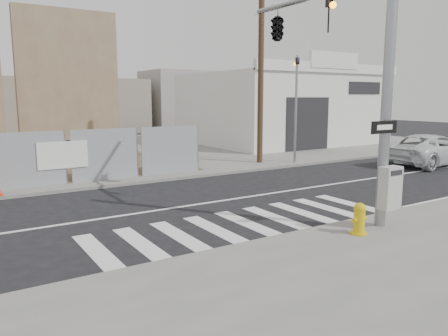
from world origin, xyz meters
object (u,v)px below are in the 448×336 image
suv (430,150)px  traffic_cone_d (150,167)px  auto_shop (280,108)px  fire_hydrant (359,219)px  signal_pole (309,46)px

suv → traffic_cone_d: 13.76m
auto_shop → suv: (-0.38, -12.03, -1.77)m
fire_hydrant → suv: suv is taller
fire_hydrant → suv: bearing=8.2°
traffic_cone_d → suv: bearing=-18.4°
traffic_cone_d → auto_shop: bearing=29.8°
auto_shop → fire_hydrant: (-12.50, -17.96, -2.04)m
fire_hydrant → suv: (12.12, 5.93, 0.27)m
signal_pole → auto_shop: signal_pole is taller
traffic_cone_d → fire_hydrant: bearing=-84.8°
auto_shop → suv: size_ratio=2.19×
auto_shop → fire_hydrant: auto_shop is taller
fire_hydrant → signal_pole: bearing=53.4°
signal_pole → suv: (11.12, 2.98, -4.02)m
signal_pole → auto_shop: (11.50, 15.01, -2.25)m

